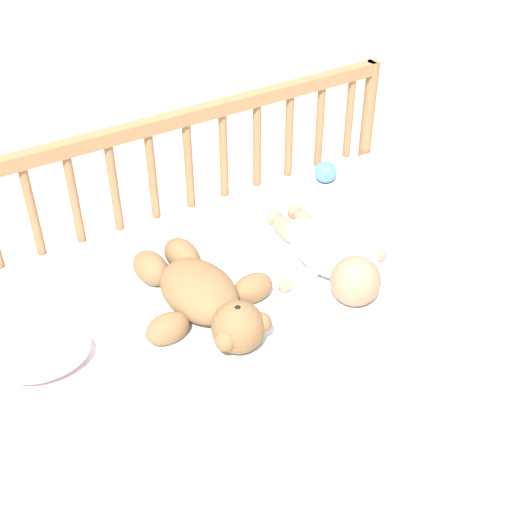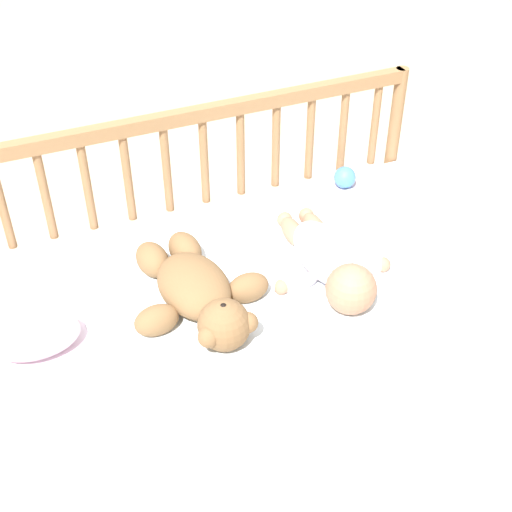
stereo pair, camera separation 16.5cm
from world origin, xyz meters
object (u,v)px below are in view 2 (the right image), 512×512
teddy_bear (198,291)px  toy_ball (345,177)px  small_pillow (37,336)px  baby (329,261)px

teddy_bear → toy_ball: size_ratio=6.78×
toy_ball → small_pillow: 0.94m
teddy_bear → baby: bearing=-2.8°
toy_ball → baby: bearing=-124.4°
teddy_bear → small_pillow: 0.35m
baby → small_pillow: (-0.67, 0.03, -0.01)m
baby → small_pillow: bearing=177.3°
baby → toy_ball: bearing=55.6°
teddy_bear → small_pillow: bearing=177.5°
teddy_bear → baby: same height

